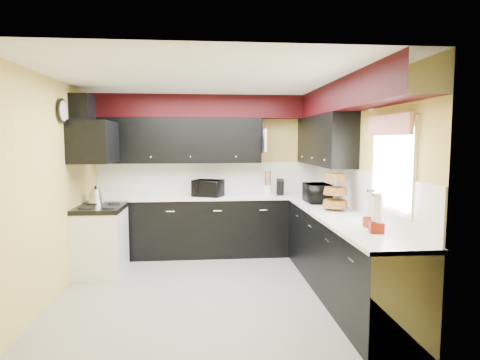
# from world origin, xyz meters

# --- Properties ---
(ground) EXTENTS (3.60, 3.60, 0.00)m
(ground) POSITION_xyz_m (0.00, 0.00, 0.00)
(ground) COLOR gray
(ground) RESTS_ON ground
(wall_back) EXTENTS (3.60, 0.06, 2.50)m
(wall_back) POSITION_xyz_m (0.00, 1.80, 1.25)
(wall_back) COLOR #E0C666
(wall_back) RESTS_ON ground
(wall_right) EXTENTS (0.06, 3.60, 2.50)m
(wall_right) POSITION_xyz_m (1.80, 0.00, 1.25)
(wall_right) COLOR #E0C666
(wall_right) RESTS_ON ground
(wall_left) EXTENTS (0.06, 3.60, 2.50)m
(wall_left) POSITION_xyz_m (-1.80, 0.00, 1.25)
(wall_left) COLOR #E0C666
(wall_left) RESTS_ON ground
(ceiling) EXTENTS (3.60, 3.60, 0.06)m
(ceiling) POSITION_xyz_m (0.00, 0.00, 2.50)
(ceiling) COLOR white
(ceiling) RESTS_ON wall_back
(cab_back) EXTENTS (3.60, 0.60, 0.90)m
(cab_back) POSITION_xyz_m (0.00, 1.50, 0.45)
(cab_back) COLOR black
(cab_back) RESTS_ON ground
(cab_right) EXTENTS (0.60, 3.00, 0.90)m
(cab_right) POSITION_xyz_m (1.50, -0.30, 0.45)
(cab_right) COLOR black
(cab_right) RESTS_ON ground
(counter_back) EXTENTS (3.62, 0.64, 0.04)m
(counter_back) POSITION_xyz_m (0.00, 1.50, 0.92)
(counter_back) COLOR white
(counter_back) RESTS_ON cab_back
(counter_right) EXTENTS (0.64, 3.02, 0.04)m
(counter_right) POSITION_xyz_m (1.50, -0.30, 0.92)
(counter_right) COLOR white
(counter_right) RESTS_ON cab_right
(splash_back) EXTENTS (3.60, 0.02, 0.50)m
(splash_back) POSITION_xyz_m (0.00, 1.79, 1.19)
(splash_back) COLOR white
(splash_back) RESTS_ON counter_back
(splash_right) EXTENTS (0.02, 3.60, 0.50)m
(splash_right) POSITION_xyz_m (1.79, 0.00, 1.19)
(splash_right) COLOR white
(splash_right) RESTS_ON counter_right
(upper_back) EXTENTS (2.60, 0.35, 0.70)m
(upper_back) POSITION_xyz_m (-0.50, 1.62, 1.80)
(upper_back) COLOR black
(upper_back) RESTS_ON wall_back
(upper_right) EXTENTS (0.35, 1.80, 0.70)m
(upper_right) POSITION_xyz_m (1.62, 0.90, 1.80)
(upper_right) COLOR black
(upper_right) RESTS_ON wall_right
(soffit_back) EXTENTS (3.60, 0.36, 0.35)m
(soffit_back) POSITION_xyz_m (0.00, 1.62, 2.33)
(soffit_back) COLOR black
(soffit_back) RESTS_ON wall_back
(soffit_right) EXTENTS (0.36, 3.24, 0.35)m
(soffit_right) POSITION_xyz_m (1.62, -0.18, 2.33)
(soffit_right) COLOR black
(soffit_right) RESTS_ON wall_right
(stove) EXTENTS (0.60, 0.75, 0.86)m
(stove) POSITION_xyz_m (-1.50, 0.75, 0.43)
(stove) COLOR white
(stove) RESTS_ON ground
(cooktop) EXTENTS (0.62, 0.77, 0.06)m
(cooktop) POSITION_xyz_m (-1.50, 0.75, 0.89)
(cooktop) COLOR black
(cooktop) RESTS_ON stove
(hood) EXTENTS (0.50, 0.78, 0.55)m
(hood) POSITION_xyz_m (-1.55, 0.75, 1.78)
(hood) COLOR black
(hood) RESTS_ON wall_left
(hood_duct) EXTENTS (0.24, 0.40, 0.40)m
(hood_duct) POSITION_xyz_m (-1.68, 0.75, 2.20)
(hood_duct) COLOR black
(hood_duct) RESTS_ON wall_left
(window) EXTENTS (0.03, 0.86, 0.96)m
(window) POSITION_xyz_m (1.79, -0.90, 1.55)
(window) COLOR white
(window) RESTS_ON wall_right
(valance) EXTENTS (0.04, 0.88, 0.20)m
(valance) POSITION_xyz_m (1.73, -0.90, 1.95)
(valance) COLOR red
(valance) RESTS_ON wall_right
(pan_top) EXTENTS (0.03, 0.22, 0.40)m
(pan_top) POSITION_xyz_m (0.82, 1.55, 2.00)
(pan_top) COLOR black
(pan_top) RESTS_ON upper_back
(pan_mid) EXTENTS (0.03, 0.28, 0.46)m
(pan_mid) POSITION_xyz_m (0.82, 1.42, 1.75)
(pan_mid) COLOR black
(pan_mid) RESTS_ON upper_back
(pan_low) EXTENTS (0.03, 0.24, 0.42)m
(pan_low) POSITION_xyz_m (0.82, 1.68, 1.72)
(pan_low) COLOR black
(pan_low) RESTS_ON upper_back
(cut_board) EXTENTS (0.03, 0.26, 0.35)m
(cut_board) POSITION_xyz_m (0.83, 1.30, 1.80)
(cut_board) COLOR white
(cut_board) RESTS_ON upper_back
(baskets) EXTENTS (0.27, 0.27, 0.50)m
(baskets) POSITION_xyz_m (1.52, 0.05, 1.18)
(baskets) COLOR brown
(baskets) RESTS_ON upper_right
(clock) EXTENTS (0.03, 0.30, 0.30)m
(clock) POSITION_xyz_m (-1.77, 0.25, 2.15)
(clock) COLOR black
(clock) RESTS_ON wall_left
(deco_plate) EXTENTS (0.03, 0.24, 0.24)m
(deco_plate) POSITION_xyz_m (1.77, -0.35, 2.25)
(deco_plate) COLOR white
(deco_plate) RESTS_ON wall_right
(toaster_oven) EXTENTS (0.55, 0.51, 0.25)m
(toaster_oven) POSITION_xyz_m (-0.04, 1.44, 1.07)
(toaster_oven) COLOR black
(toaster_oven) RESTS_ON counter_back
(microwave) EXTENTS (0.32, 0.47, 0.26)m
(microwave) POSITION_xyz_m (1.48, 0.69, 1.07)
(microwave) COLOR black
(microwave) RESTS_ON counter_right
(utensil_crock) EXTENTS (0.18, 0.18, 0.15)m
(utensil_crock) POSITION_xyz_m (0.91, 1.52, 1.01)
(utensil_crock) COLOR white
(utensil_crock) RESTS_ON counter_back
(knife_block) EXTENTS (0.13, 0.17, 0.24)m
(knife_block) POSITION_xyz_m (1.10, 1.47, 1.06)
(knife_block) COLOR black
(knife_block) RESTS_ON counter_back
(kettle) EXTENTS (0.26, 0.26, 0.20)m
(kettle) POSITION_xyz_m (-1.61, 1.00, 1.02)
(kettle) COLOR silver
(kettle) RESTS_ON cooktop
(dispenser_a) EXTENTS (0.13, 0.13, 0.35)m
(dispenser_a) POSITION_xyz_m (1.56, -0.95, 1.11)
(dispenser_a) COLOR #5D0002
(dispenser_a) RESTS_ON counter_right
(dispenser_b) EXTENTS (0.15, 0.15, 0.34)m
(dispenser_b) POSITION_xyz_m (1.51, -1.19, 1.11)
(dispenser_b) COLOR maroon
(dispenser_b) RESTS_ON counter_right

